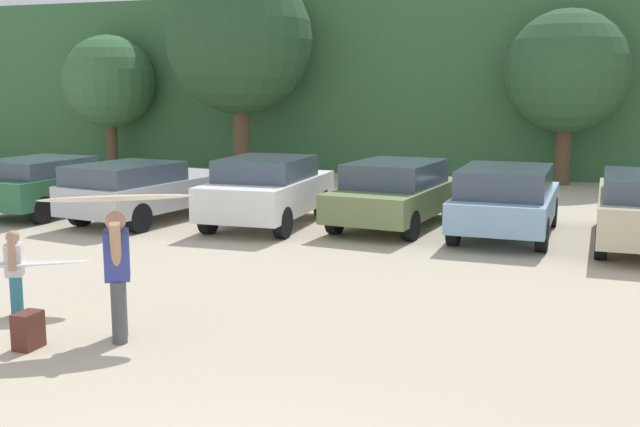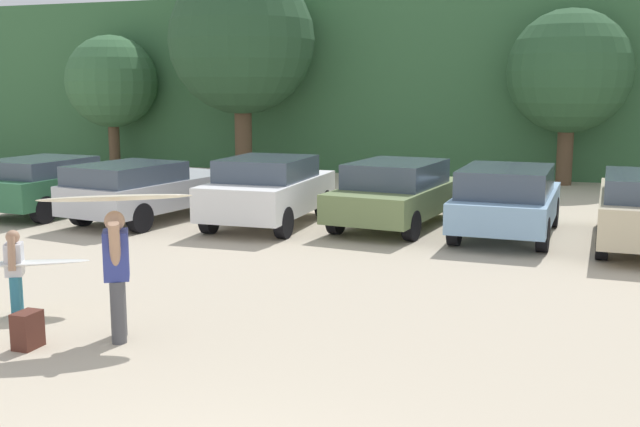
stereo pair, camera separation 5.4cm
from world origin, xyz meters
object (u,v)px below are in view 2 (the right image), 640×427
object	(u,v)px
parked_car_sky_blue	(507,199)
person_adult	(117,268)
parked_car_white	(269,189)
parked_car_forest_green	(51,183)
parked_car_olive_green	(397,192)
parked_car_silver	(149,188)
surfboard_cream	(116,198)
surfboard_white	(16,263)
backpack_dropped	(28,330)
person_child	(15,268)

from	to	relation	value
parked_car_sky_blue	person_adult	world-z (taller)	person_adult
parked_car_white	person_adult	world-z (taller)	person_adult
parked_car_forest_green	parked_car_olive_green	xyz separation A→B (m)	(8.50, 0.99, 0.02)
parked_car_silver	surfboard_cream	world-z (taller)	surfboard_cream
parked_car_silver	surfboard_white	world-z (taller)	parked_car_silver
surfboard_cream	backpack_dropped	distance (m)	1.90
person_adult	backpack_dropped	size ratio (longest dim) A/B	3.61
surfboard_cream	surfboard_white	bearing A→B (deg)	-42.99
parked_car_silver	surfboard_cream	bearing A→B (deg)	-141.24
parked_car_olive_green	backpack_dropped	xyz separation A→B (m)	(-2.34, -9.30, -0.55)
parked_car_white	surfboard_cream	xyz separation A→B (m)	(1.24, -7.77, 0.95)
parked_car_silver	parked_car_olive_green	xyz separation A→B (m)	(5.66, 1.12, 0.02)
surfboard_cream	parked_car_olive_green	bearing A→B (deg)	-132.62
parked_car_forest_green	surfboard_white	xyz separation A→B (m)	(5.10, -7.24, -0.04)
surfboard_cream	person_child	bearing A→B (deg)	-41.42
parked_car_silver	parked_car_sky_blue	world-z (taller)	parked_car_sky_blue
surfboard_white	backpack_dropped	xyz separation A→B (m)	(1.06, -1.08, -0.50)
person_adult	parked_car_silver	bearing A→B (deg)	-92.73
surfboard_cream	parked_car_forest_green	bearing A→B (deg)	-79.95
person_adult	surfboard_white	size ratio (longest dim) A/B	0.82
parked_car_forest_green	backpack_dropped	world-z (taller)	parked_car_forest_green
person_child	parked_car_olive_green	bearing A→B (deg)	-143.84
parked_car_white	surfboard_white	xyz separation A→B (m)	(-0.64, -7.43, -0.10)
person_child	parked_car_silver	bearing A→B (deg)	-103.94
surfboard_white	parked_car_white	bearing A→B (deg)	-124.95
surfboard_cream	parked_car_silver	bearing A→B (deg)	-93.49
parked_car_olive_green	person_adult	world-z (taller)	person_adult
parked_car_white	backpack_dropped	world-z (taller)	parked_car_white
person_adult	surfboard_white	xyz separation A→B (m)	(-1.92, 0.44, -0.19)
parked_car_olive_green	surfboard_cream	distance (m)	8.76
parked_car_olive_green	surfboard_cream	xyz separation A→B (m)	(-1.52, -8.57, 0.99)
parked_car_sky_blue	parked_car_silver	bearing A→B (deg)	96.68
parked_car_white	backpack_dropped	bearing A→B (deg)	-178.15
parked_car_white	backpack_dropped	size ratio (longest dim) A/B	9.05
person_adult	parked_car_white	bearing A→B (deg)	-112.48
parked_car_forest_green	parked_car_silver	xyz separation A→B (m)	(2.83, -0.13, -0.00)
parked_car_silver	parked_car_white	xyz separation A→B (m)	(2.90, 0.32, 0.07)
parked_car_forest_green	parked_car_white	xyz separation A→B (m)	(5.74, 0.19, 0.06)
parked_car_forest_green	parked_car_olive_green	world-z (taller)	parked_car_olive_green
surfboard_cream	backpack_dropped	xyz separation A→B (m)	(-0.82, -0.74, -1.54)
parked_car_sky_blue	surfboard_white	world-z (taller)	parked_car_sky_blue
parked_car_white	person_adult	bearing A→B (deg)	-171.76
backpack_dropped	parked_car_silver	bearing A→B (deg)	112.10
parked_car_sky_blue	person_adult	xyz separation A→B (m)	(-3.93, -8.27, 0.12)
parked_car_forest_green	backpack_dropped	xyz separation A→B (m)	(6.16, -8.32, -0.53)
parked_car_forest_green	surfboard_white	bearing A→B (deg)	-140.04
parked_car_white	parked_car_sky_blue	xyz separation A→B (m)	(5.21, 0.40, -0.02)
parked_car_olive_green	person_child	size ratio (longest dim) A/B	3.72
parked_car_silver	person_adult	bearing A→B (deg)	-141.35
parked_car_white	surfboard_cream	world-z (taller)	surfboard_cream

